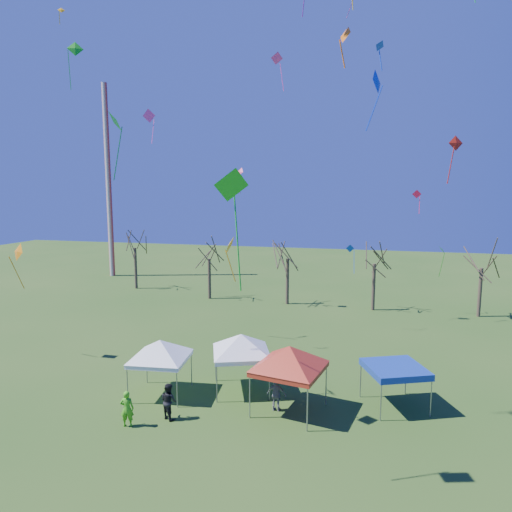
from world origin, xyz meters
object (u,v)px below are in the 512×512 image
(tree_4, at_px, (483,251))
(tent_white_mid, at_px, (241,338))
(radio_mast, at_px, (108,182))
(person_dark, at_px, (169,401))
(tent_red, at_px, (290,351))
(tent_blue, at_px, (395,369))
(person_green, at_px, (127,409))
(tree_2, at_px, (288,242))
(tent_white_west, at_px, (160,344))
(tree_3, at_px, (375,247))
(person_grey, at_px, (277,395))
(tree_1, at_px, (209,244))
(tree_0, at_px, (134,233))

(tree_4, relative_size, tent_white_mid, 1.94)
(radio_mast, distance_m, person_dark, 43.35)
(tent_red, xyz_separation_m, tent_blue, (5.30, 1.85, -1.21))
(tent_blue, height_order, person_green, tent_blue)
(person_green, bearing_deg, tree_2, -111.27)
(tent_white_west, bearing_deg, radio_mast, 125.22)
(tent_blue, bearing_deg, person_dark, -159.74)
(tree_4, relative_size, person_green, 4.38)
(tree_2, height_order, tent_white_west, tree_2)
(tree_3, bearing_deg, radio_mast, 163.69)
(tree_4, height_order, tent_white_mid, tree_4)
(tree_4, height_order, person_green, tree_4)
(tree_4, distance_m, person_green, 33.33)
(person_grey, height_order, person_green, person_green)
(tree_3, distance_m, tent_blue, 20.58)
(tent_white_mid, height_order, person_grey, tent_white_mid)
(tree_1, distance_m, tent_red, 25.96)
(radio_mast, height_order, tent_white_mid, radio_mast)
(tent_white_west, bearing_deg, tree_2, 81.76)
(tree_3, xyz_separation_m, person_dark, (-10.02, -24.23, -5.16))
(person_green, bearing_deg, radio_mast, -71.75)
(tree_0, distance_m, tent_white_mid, 30.69)
(tent_blue, xyz_separation_m, person_grey, (-5.94, -1.95, -1.20))
(tree_2, bearing_deg, tent_red, -79.61)
(tent_white_west, relative_size, person_dark, 2.25)
(tree_2, bearing_deg, tent_white_west, -98.24)
(tree_3, height_order, tent_blue, tree_3)
(tree_0, distance_m, tent_white_west, 29.64)
(person_dark, relative_size, person_green, 1.02)
(tree_4, xyz_separation_m, tent_white_mid, (-16.72, -20.09, -2.97))
(person_dark, distance_m, person_grey, 5.50)
(tree_3, relative_size, person_dark, 4.31)
(tent_white_mid, distance_m, person_green, 7.13)
(tent_blue, bearing_deg, tree_3, 92.83)
(tree_1, xyz_separation_m, tent_white_west, (5.19, -22.41, -2.84))
(radio_mast, height_order, person_dark, radio_mast)
(tree_4, distance_m, tent_white_west, 30.36)
(tent_red, distance_m, person_grey, 2.49)
(tent_white_west, height_order, tent_white_mid, tent_white_mid)
(tent_white_west, xyz_separation_m, person_green, (-0.05, -3.62, -2.05))
(tree_0, bearing_deg, radio_mast, 137.23)
(tree_3, relative_size, person_grey, 4.55)
(tree_0, xyz_separation_m, tree_4, (36.20, -3.38, -0.43))
(tree_1, height_order, person_green, tree_1)
(tent_red, distance_m, person_dark, 6.57)
(person_dark, bearing_deg, tree_3, -84.57)
(tree_1, xyz_separation_m, person_dark, (6.78, -24.84, -4.87))
(tree_1, xyz_separation_m, person_green, (5.14, -26.03, -4.89))
(tree_2, distance_m, tent_red, 22.91)
(tree_0, xyz_separation_m, person_dark, (16.86, -27.57, -5.57))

